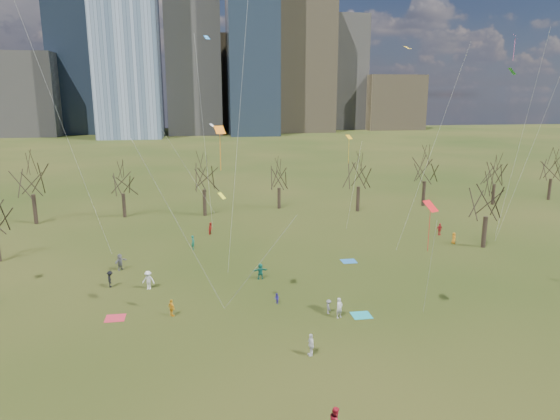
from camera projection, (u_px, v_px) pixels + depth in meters
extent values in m
plane|color=black|center=(305.00, 331.00, 39.06)|extent=(500.00, 500.00, 0.00)
cube|color=slate|center=(192.00, 27.00, 224.05)|extent=(24.00, 24.00, 95.00)
cube|color=#384C66|center=(252.00, 14.00, 217.47)|extent=(22.00, 22.00, 105.00)
cube|color=#726347|center=(302.00, 57.00, 244.74)|extent=(28.00, 28.00, 72.00)
cube|color=#384C66|center=(81.00, 63.00, 233.54)|extent=(25.00, 25.00, 65.00)
cube|color=slate|center=(343.00, 74.00, 264.73)|extent=(22.00, 22.00, 58.00)
cube|color=#726347|center=(219.00, 83.00, 265.07)|extent=(30.00, 30.00, 48.00)
cube|color=slate|center=(21.00, 95.00, 223.20)|extent=(35.00, 30.00, 36.00)
cube|color=#726347|center=(389.00, 102.00, 267.31)|extent=(30.00, 28.00, 28.00)
cylinder|color=black|center=(35.00, 209.00, 71.10)|extent=(0.55, 0.55, 4.28)
cylinder|color=black|center=(124.00, 205.00, 75.02)|extent=(0.52, 0.52, 3.60)
cylinder|color=black|center=(205.00, 203.00, 75.92)|extent=(0.54, 0.54, 4.05)
cylinder|color=black|center=(279.00, 198.00, 80.80)|extent=(0.51, 0.51, 3.38)
cylinder|color=black|center=(358.00, 199.00, 78.81)|extent=(0.54, 0.54, 3.96)
cylinder|color=black|center=(424.00, 194.00, 82.63)|extent=(0.54, 0.54, 4.14)
cylinder|color=black|center=(493.00, 194.00, 83.66)|extent=(0.52, 0.52, 3.51)
cylinder|color=black|center=(549.00, 189.00, 87.48)|extent=(0.53, 0.53, 3.74)
cylinder|color=black|center=(484.00, 232.00, 60.09)|extent=(0.53, 0.53, 3.83)
cube|color=teal|center=(361.00, 315.00, 41.81)|extent=(1.60, 1.50, 0.03)
cube|color=#2464A8|center=(349.00, 261.00, 55.38)|extent=(1.60, 1.50, 0.03)
cube|color=red|center=(115.00, 318.00, 41.27)|extent=(1.60, 1.50, 0.03)
imported|color=silver|center=(339.00, 308.00, 41.22)|extent=(0.75, 0.67, 1.73)
imported|color=slate|center=(329.00, 307.00, 42.04)|extent=(0.47, 0.81, 1.25)
imported|color=orange|center=(172.00, 308.00, 41.50)|extent=(0.80, 0.92, 1.48)
imported|color=#166759|center=(260.00, 271.00, 49.92)|extent=(1.55, 0.61, 1.64)
imported|color=#2C2296|center=(277.00, 299.00, 44.02)|extent=(0.49, 0.56, 0.98)
imported|color=silver|center=(148.00, 280.00, 47.27)|extent=(1.31, 0.94, 1.82)
imported|color=#B01920|center=(440.00, 229.00, 65.60)|extent=(0.98, 0.54, 1.59)
imported|color=#5D5E62|center=(120.00, 262.00, 52.49)|extent=(1.41, 1.62, 1.77)
imported|color=orange|center=(454.00, 238.00, 61.83)|extent=(0.48, 0.71, 1.43)
imported|color=#186E55|center=(193.00, 242.00, 59.58)|extent=(0.47, 0.66, 1.69)
imported|color=#B21E19|center=(211.00, 228.00, 65.95)|extent=(0.87, 0.96, 1.61)
imported|color=black|center=(110.00, 279.00, 47.80)|extent=(0.77, 1.13, 1.62)
imported|color=silver|center=(311.00, 345.00, 35.25)|extent=(0.51, 1.01, 1.65)
plane|color=orange|center=(220.00, 130.00, 36.61)|extent=(1.19, 1.07, 0.56)
cylinder|color=silver|center=(184.00, 236.00, 34.75)|extent=(5.60, 6.28, 14.16)
cylinder|color=orange|center=(220.00, 152.00, 36.99)|extent=(0.04, 0.04, 2.70)
plane|color=yellow|center=(407.00, 48.00, 50.05)|extent=(1.05, 1.02, 0.33)
cylinder|color=silver|center=(429.00, 157.00, 49.49)|extent=(3.11, 6.70, 21.28)
plane|color=red|center=(431.00, 206.00, 37.36)|extent=(1.48, 1.37, 0.73)
cylinder|color=silver|center=(430.00, 270.00, 36.23)|extent=(1.56, 4.13, 8.53)
cylinder|color=red|center=(429.00, 231.00, 37.80)|extent=(0.04, 0.04, 3.15)
cylinder|color=silver|center=(60.00, 120.00, 46.42)|extent=(6.13, 6.87, 28.80)
cylinder|color=silver|center=(242.00, 79.00, 41.80)|extent=(2.93, 4.89, 35.94)
plane|color=green|center=(512.00, 71.00, 53.89)|extent=(0.78, 1.05, 0.71)
cylinder|color=silver|center=(526.00, 163.00, 52.94)|extent=(0.95, 6.64, 19.14)
plane|color=#3797EB|center=(207.00, 37.00, 59.04)|extent=(1.02, 0.94, 0.48)
cylinder|color=silver|center=(204.00, 138.00, 59.64)|extent=(1.49, 3.99, 23.28)
plane|color=gold|center=(349.00, 137.00, 60.99)|extent=(1.08, 0.99, 0.49)
cylinder|color=silver|center=(354.00, 188.00, 59.49)|extent=(0.33, 5.80, 11.62)
cylinder|color=gold|center=(349.00, 151.00, 61.38)|extent=(0.04, 0.04, 3.00)
plane|color=#F7FB27|center=(222.00, 196.00, 37.85)|extent=(0.77, 0.81, 0.46)
cylinder|color=silver|center=(257.00, 267.00, 35.83)|extent=(4.42, 7.10, 9.19)
plane|color=#FF5DAB|center=(515.00, 36.00, 54.92)|extent=(0.97, 1.00, 0.57)
cylinder|color=silver|center=(520.00, 144.00, 53.71)|extent=(1.53, 7.68, 22.98)
cylinder|color=#FF5DAB|center=(514.00, 50.00, 55.25)|extent=(0.04, 0.04, 2.40)
plane|color=silver|center=(212.00, 125.00, 69.29)|extent=(0.98, 0.98, 0.41)
cylinder|color=silver|center=(190.00, 174.00, 67.17)|extent=(6.48, 6.30, 12.54)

